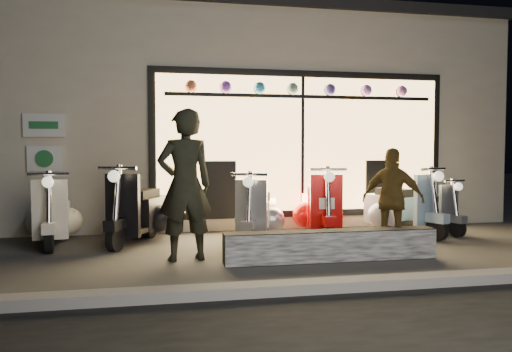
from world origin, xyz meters
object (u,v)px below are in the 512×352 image
Objects in this scene: scooter_silver at (258,214)px; woman at (393,199)px; graffiti_barrier at (331,246)px; man at (185,185)px; scooter_red at (320,209)px.

woman is (1.73, -1.17, 0.31)m from scooter_silver.
man is (-1.86, 0.41, 0.79)m from graffiti_barrier.
scooter_red reaches higher than graffiti_barrier.
graffiti_barrier is 1.78× the size of scooter_red.
graffiti_barrier is 1.77m from scooter_silver.
man is (-2.32, -1.45, 0.54)m from scooter_red.
woman is at bearing 170.75° from man.
man reaches higher than scooter_silver.
woman is at bearing -12.62° from scooter_silver.
scooter_silver is 1.82m from man.
woman reaches higher than scooter_silver.
woman is (1.09, 0.46, 0.54)m from graffiti_barrier.
graffiti_barrier is at bearing -95.36° from scooter_red.
man is at bearing 167.70° from graffiti_barrier.
scooter_silver reaches higher than graffiti_barrier.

